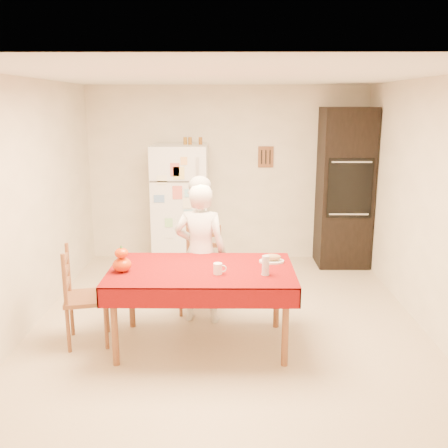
{
  "coord_description": "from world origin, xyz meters",
  "views": [
    {
      "loc": [
        -0.0,
        -4.93,
        2.24
      ],
      "look_at": [
        -0.04,
        0.2,
        1.0
      ],
      "focal_mm": 40.0,
      "sensor_mm": 36.0,
      "label": 1
    }
  ],
  "objects_px": {
    "seated_woman": "(201,253)",
    "coffee_mug": "(218,269)",
    "dining_table": "(202,276)",
    "chair_far": "(202,266)",
    "pumpkin_lower": "(122,265)",
    "chair_left": "(80,293)",
    "oven_cabinet": "(344,188)",
    "wine_glass": "(266,265)",
    "bread_plate": "(272,261)",
    "refrigerator": "(181,206)"
  },
  "relations": [
    {
      "from": "chair_left",
      "to": "chair_far",
      "type": "bearing_deg",
      "value": -65.94
    },
    {
      "from": "chair_far",
      "to": "refrigerator",
      "type": "bearing_deg",
      "value": 112.97
    },
    {
      "from": "chair_far",
      "to": "chair_left",
      "type": "xyz_separation_m",
      "value": [
        -1.11,
        -0.81,
        0.0
      ]
    },
    {
      "from": "refrigerator",
      "to": "dining_table",
      "type": "relative_size",
      "value": 1.0
    },
    {
      "from": "oven_cabinet",
      "to": "bread_plate",
      "type": "height_order",
      "value": "oven_cabinet"
    },
    {
      "from": "refrigerator",
      "to": "pumpkin_lower",
      "type": "relative_size",
      "value": 9.91
    },
    {
      "from": "dining_table",
      "to": "bread_plate",
      "type": "distance_m",
      "value": 0.7
    },
    {
      "from": "pumpkin_lower",
      "to": "chair_left",
      "type": "bearing_deg",
      "value": 164.52
    },
    {
      "from": "seated_woman",
      "to": "refrigerator",
      "type": "bearing_deg",
      "value": -70.03
    },
    {
      "from": "coffee_mug",
      "to": "dining_table",
      "type": "bearing_deg",
      "value": 135.93
    },
    {
      "from": "pumpkin_lower",
      "to": "wine_glass",
      "type": "xyz_separation_m",
      "value": [
        1.29,
        -0.08,
        0.02
      ]
    },
    {
      "from": "oven_cabinet",
      "to": "dining_table",
      "type": "relative_size",
      "value": 1.29
    },
    {
      "from": "refrigerator",
      "to": "seated_woman",
      "type": "xyz_separation_m",
      "value": [
        0.37,
        -1.88,
        -0.11
      ]
    },
    {
      "from": "chair_left",
      "to": "bread_plate",
      "type": "height_order",
      "value": "chair_left"
    },
    {
      "from": "coffee_mug",
      "to": "pumpkin_lower",
      "type": "height_order",
      "value": "pumpkin_lower"
    },
    {
      "from": "seated_woman",
      "to": "coffee_mug",
      "type": "bearing_deg",
      "value": 113.86
    },
    {
      "from": "dining_table",
      "to": "seated_woman",
      "type": "distance_m",
      "value": 0.56
    },
    {
      "from": "oven_cabinet",
      "to": "bread_plate",
      "type": "bearing_deg",
      "value": -117.71
    },
    {
      "from": "chair_far",
      "to": "chair_left",
      "type": "height_order",
      "value": "same"
    },
    {
      "from": "pumpkin_lower",
      "to": "wine_glass",
      "type": "distance_m",
      "value": 1.29
    },
    {
      "from": "refrigerator",
      "to": "pumpkin_lower",
      "type": "xyz_separation_m",
      "value": [
        -0.3,
        -2.53,
        -0.02
      ]
    },
    {
      "from": "chair_far",
      "to": "chair_left",
      "type": "relative_size",
      "value": 1.0
    },
    {
      "from": "refrigerator",
      "to": "wine_glass",
      "type": "xyz_separation_m",
      "value": [
        0.99,
        -2.61,
        -0.0
      ]
    },
    {
      "from": "seated_woman",
      "to": "bread_plate",
      "type": "bearing_deg",
      "value": 161.51
    },
    {
      "from": "chair_left",
      "to": "wine_glass",
      "type": "height_order",
      "value": "chair_left"
    },
    {
      "from": "dining_table",
      "to": "chair_far",
      "type": "height_order",
      "value": "chair_far"
    },
    {
      "from": "dining_table",
      "to": "wine_glass",
      "type": "xyz_separation_m",
      "value": [
        0.58,
        -0.17,
        0.16
      ]
    },
    {
      "from": "wine_glass",
      "to": "bread_plate",
      "type": "height_order",
      "value": "wine_glass"
    },
    {
      "from": "pumpkin_lower",
      "to": "chair_far",
      "type": "bearing_deg",
      "value": 54.32
    },
    {
      "from": "oven_cabinet",
      "to": "bread_plate",
      "type": "relative_size",
      "value": 9.17
    },
    {
      "from": "dining_table",
      "to": "refrigerator",
      "type": "bearing_deg",
      "value": 99.58
    },
    {
      "from": "oven_cabinet",
      "to": "seated_woman",
      "type": "relative_size",
      "value": 1.48
    },
    {
      "from": "seated_woman",
      "to": "wine_glass",
      "type": "bearing_deg",
      "value": 139.02
    },
    {
      "from": "dining_table",
      "to": "chair_left",
      "type": "relative_size",
      "value": 1.79
    },
    {
      "from": "chair_far",
      "to": "bread_plate",
      "type": "relative_size",
      "value": 3.96
    },
    {
      "from": "oven_cabinet",
      "to": "chair_left",
      "type": "bearing_deg",
      "value": -140.96
    },
    {
      "from": "oven_cabinet",
      "to": "seated_woman",
      "type": "xyz_separation_m",
      "value": [
        -1.91,
        -1.93,
        -0.36
      ]
    },
    {
      "from": "chair_far",
      "to": "dining_table",
      "type": "bearing_deg",
      "value": -76.94
    },
    {
      "from": "chair_left",
      "to": "coffee_mug",
      "type": "relative_size",
      "value": 9.5
    },
    {
      "from": "pumpkin_lower",
      "to": "oven_cabinet",
      "type": "bearing_deg",
      "value": 44.92
    },
    {
      "from": "dining_table",
      "to": "chair_left",
      "type": "distance_m",
      "value": 1.17
    },
    {
      "from": "chair_left",
      "to": "pumpkin_lower",
      "type": "distance_m",
      "value": 0.56
    },
    {
      "from": "oven_cabinet",
      "to": "coffee_mug",
      "type": "relative_size",
      "value": 22.0
    },
    {
      "from": "refrigerator",
      "to": "seated_woman",
      "type": "height_order",
      "value": "refrigerator"
    },
    {
      "from": "seated_woman",
      "to": "coffee_mug",
      "type": "distance_m",
      "value": 0.73
    },
    {
      "from": "wine_glass",
      "to": "dining_table",
      "type": "bearing_deg",
      "value": 163.86
    },
    {
      "from": "refrigerator",
      "to": "chair_far",
      "type": "relative_size",
      "value": 1.79
    },
    {
      "from": "coffee_mug",
      "to": "bread_plate",
      "type": "distance_m",
      "value": 0.62
    },
    {
      "from": "oven_cabinet",
      "to": "wine_glass",
      "type": "distance_m",
      "value": 2.96
    },
    {
      "from": "seated_woman",
      "to": "chair_left",
      "type": "bearing_deg",
      "value": 33.73
    }
  ]
}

